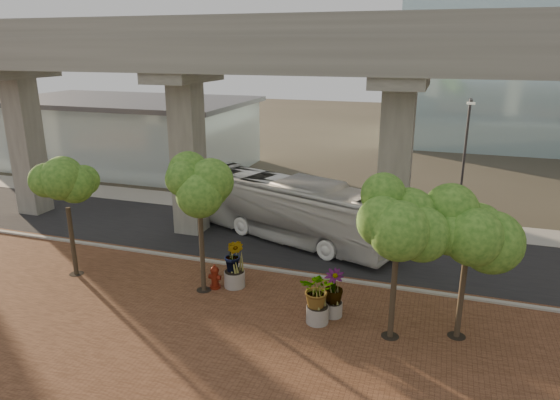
% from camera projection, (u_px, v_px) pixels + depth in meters
% --- Properties ---
extents(ground, '(160.00, 160.00, 0.00)m').
position_uv_depth(ground, '(273.00, 255.00, 27.26)').
color(ground, '#373228').
rests_on(ground, ground).
extents(brick_plaza, '(70.00, 13.00, 0.06)m').
position_uv_depth(brick_plaza, '(208.00, 330.00, 19.99)').
color(brick_plaza, brown).
rests_on(brick_plaza, ground).
extents(asphalt_road, '(90.00, 8.00, 0.04)m').
position_uv_depth(asphalt_road, '(284.00, 242.00, 29.06)').
color(asphalt_road, black).
rests_on(asphalt_road, ground).
extents(curb_strip, '(70.00, 0.25, 0.16)m').
position_uv_depth(curb_strip, '(261.00, 269.00, 25.42)').
color(curb_strip, '#9D9B92').
rests_on(curb_strip, ground).
extents(far_sidewalk, '(90.00, 3.00, 0.06)m').
position_uv_depth(far_sidewalk, '(309.00, 213.00, 34.05)').
color(far_sidewalk, '#9D9B92').
rests_on(far_sidewalk, ground).
extents(transit_viaduct, '(72.00, 5.60, 12.40)m').
position_uv_depth(transit_viaduct, '(285.00, 117.00, 26.92)').
color(transit_viaduct, '#9A988C').
rests_on(transit_viaduct, ground).
extents(station_pavilion, '(23.00, 13.00, 6.30)m').
position_uv_depth(station_pavilion, '(128.00, 132.00, 46.82)').
color(station_pavilion, silver).
rests_on(station_pavilion, ground).
extents(transit_bus, '(13.46, 7.33, 3.67)m').
position_uv_depth(transit_bus, '(290.00, 209.00, 29.12)').
color(transit_bus, silver).
rests_on(transit_bus, ground).
extents(fire_hydrant, '(0.58, 0.52, 1.16)m').
position_uv_depth(fire_hydrant, '(215.00, 277.00, 23.31)').
color(fire_hydrant, maroon).
rests_on(fire_hydrant, ground).
extents(planter_front, '(2.05, 2.05, 2.26)m').
position_uv_depth(planter_front, '(318.00, 292.00, 20.13)').
color(planter_front, '#B0AD9F').
rests_on(planter_front, ground).
extents(planter_right, '(1.95, 1.95, 2.08)m').
position_uv_depth(planter_right, '(334.00, 288.00, 20.68)').
color(planter_right, '#A29E92').
rests_on(planter_right, ground).
extents(planter_left, '(2.19, 2.19, 2.41)m').
position_uv_depth(planter_left, '(234.00, 258.00, 23.18)').
color(planter_left, '#A29E92').
rests_on(planter_left, ground).
extents(street_tree_far_west, '(3.24, 3.24, 5.91)m').
position_uv_depth(street_tree_far_west, '(65.00, 189.00, 23.60)').
color(street_tree_far_west, '#483929').
rests_on(street_tree_far_west, ground).
extents(street_tree_near_west, '(3.61, 3.61, 6.60)m').
position_uv_depth(street_tree_near_west, '(199.00, 188.00, 21.79)').
color(street_tree_near_west, '#483929').
rests_on(street_tree_near_west, ground).
extents(street_tree_near_east, '(3.51, 3.51, 6.41)m').
position_uv_depth(street_tree_near_east, '(399.00, 221.00, 18.13)').
color(street_tree_near_east, '#483929').
rests_on(street_tree_near_east, ground).
extents(street_tree_far_east, '(3.71, 3.71, 6.13)m').
position_uv_depth(street_tree_far_east, '(469.00, 231.00, 18.24)').
color(street_tree_far_east, '#483929').
rests_on(street_tree_far_east, ground).
extents(streetlamp_west, '(0.41, 1.21, 8.34)m').
position_uv_depth(streetlamp_west, '(187.00, 141.00, 33.51)').
color(streetlamp_west, '#323338').
rests_on(streetlamp_west, ground).
extents(streetlamp_east, '(0.41, 1.19, 8.20)m').
position_uv_depth(streetlamp_east, '(464.00, 160.00, 28.06)').
color(streetlamp_east, '#303035').
rests_on(streetlamp_east, ground).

